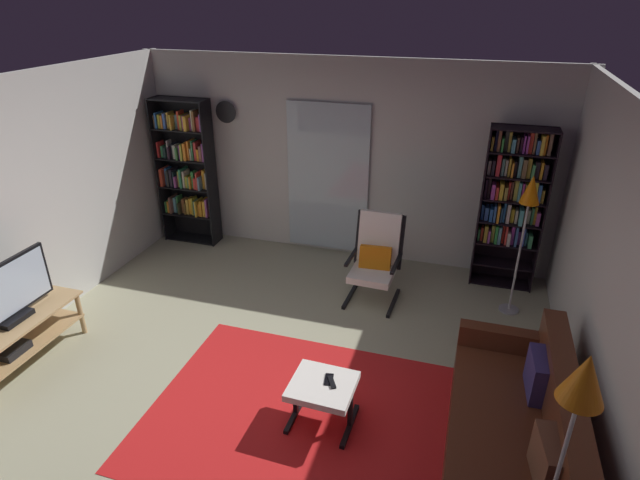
% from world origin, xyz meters
% --- Properties ---
extents(ground_plane, '(7.02, 7.02, 0.00)m').
position_xyz_m(ground_plane, '(0.00, 0.00, 0.00)').
color(ground_plane, '#A3A182').
extents(wall_back, '(5.60, 0.06, 2.60)m').
position_xyz_m(wall_back, '(0.00, 2.90, 1.30)').
color(wall_back, silver).
rests_on(wall_back, ground).
extents(wall_right, '(0.06, 6.00, 2.60)m').
position_xyz_m(wall_right, '(2.70, 0.00, 1.30)').
color(wall_right, silver).
rests_on(wall_right, ground).
extents(glass_door_panel, '(1.10, 0.01, 2.00)m').
position_xyz_m(glass_door_panel, '(-0.21, 2.83, 1.05)').
color(glass_door_panel, silver).
extents(area_rug, '(2.51, 2.03, 0.01)m').
position_xyz_m(area_rug, '(0.42, -0.25, 0.00)').
color(area_rug, red).
rests_on(area_rug, ground).
extents(tv_stand, '(0.51, 1.26, 0.50)m').
position_xyz_m(tv_stand, '(-2.34, -0.39, 0.33)').
color(tv_stand, tan).
rests_on(tv_stand, ground).
extents(television, '(0.20, 0.99, 0.59)m').
position_xyz_m(television, '(-2.34, -0.37, 0.78)').
color(television, black).
rests_on(television, tv_stand).
extents(bookshelf_near_tv, '(0.79, 0.30, 2.03)m').
position_xyz_m(bookshelf_near_tv, '(-2.18, 2.64, 1.07)').
color(bookshelf_near_tv, black).
rests_on(bookshelf_near_tv, ground).
extents(bookshelf_near_sofa, '(0.73, 0.30, 1.95)m').
position_xyz_m(bookshelf_near_sofa, '(2.10, 2.62, 1.11)').
color(bookshelf_near_sofa, black).
rests_on(bookshelf_near_sofa, ground).
extents(leather_sofa, '(0.85, 1.96, 0.84)m').
position_xyz_m(leather_sofa, '(2.16, -0.24, 0.30)').
color(leather_sofa, '#572A18').
rests_on(leather_sofa, ground).
extents(lounge_armchair, '(0.59, 0.67, 1.02)m').
position_xyz_m(lounge_armchair, '(0.67, 1.84, 0.53)').
color(lounge_armchair, black).
rests_on(lounge_armchair, ground).
extents(ottoman, '(0.53, 0.49, 0.41)m').
position_xyz_m(ottoman, '(0.65, -0.26, 0.34)').
color(ottoman, white).
rests_on(ottoman, ground).
extents(tv_remote, '(0.11, 0.14, 0.02)m').
position_xyz_m(tv_remote, '(0.73, -0.23, 0.42)').
color(tv_remote, black).
rests_on(tv_remote, ottoman).
extents(cell_phone, '(0.09, 0.15, 0.01)m').
position_xyz_m(cell_phone, '(0.69, -0.20, 0.42)').
color(cell_phone, black).
rests_on(cell_phone, ottoman).
extents(floor_lamp_by_sofa, '(0.24, 0.24, 1.68)m').
position_xyz_m(floor_lamp_by_sofa, '(2.27, -1.05, 1.42)').
color(floor_lamp_by_sofa, '#A5A5AD').
rests_on(floor_lamp_by_sofa, ground).
extents(floor_lamp_by_shelf, '(0.22, 0.22, 1.62)m').
position_xyz_m(floor_lamp_by_shelf, '(2.21, 1.99, 1.32)').
color(floor_lamp_by_shelf, '#A5A5AD').
rests_on(floor_lamp_by_shelf, ground).
extents(wall_clock, '(0.29, 0.03, 0.29)m').
position_xyz_m(wall_clock, '(-1.61, 2.82, 1.85)').
color(wall_clock, silver).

